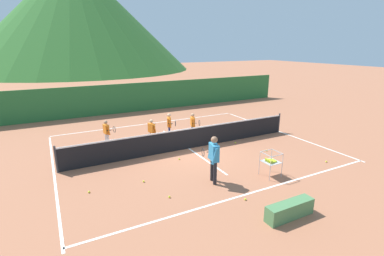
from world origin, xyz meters
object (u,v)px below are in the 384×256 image
object	(u,v)px
ball_cart	(271,161)
tennis_ball_2	(89,192)
instructor	(214,155)
tennis_ball_6	(144,181)
tennis_ball_7	(179,159)
student_0	(107,131)
tennis_ball_1	(169,197)
student_1	(152,130)
tennis_net	(189,138)
tennis_ball_3	(245,199)
tennis_ball_5	(235,143)
student_2	(169,124)
student_3	(193,123)
courtside_bench	(290,210)
tennis_ball_0	(326,162)
tennis_ball_4	(267,150)

from	to	relation	value
ball_cart	tennis_ball_2	bearing A→B (deg)	163.71
instructor	tennis_ball_6	bearing A→B (deg)	152.49
tennis_ball_6	ball_cart	bearing A→B (deg)	-21.32
tennis_ball_7	student_0	bearing A→B (deg)	126.64
tennis_ball_1	tennis_ball_7	xyz separation A→B (m)	(1.56, 2.61, 0.00)
student_1	instructor	bearing A→B (deg)	-83.30
tennis_net	tennis_ball_2	bearing A→B (deg)	-155.65
instructor	tennis_ball_7	distance (m)	2.55
student_1	tennis_ball_3	xyz separation A→B (m)	(0.80, -6.11, -0.71)
tennis_ball_2	tennis_ball_5	world-z (taller)	same
instructor	tennis_ball_1	size ratio (longest dim) A/B	24.55
instructor	student_2	world-z (taller)	instructor
student_3	tennis_ball_7	world-z (taller)	student_3
student_1	student_2	bearing A→B (deg)	22.64
tennis_ball_3	courtside_bench	distance (m)	1.38
student_2	tennis_ball_2	size ratio (longest dim) A/B	19.23
student_1	courtside_bench	world-z (taller)	student_1
tennis_net	ball_cart	world-z (taller)	tennis_net
instructor	ball_cart	world-z (taller)	instructor
student_1	student_3	size ratio (longest dim) A/B	0.97
tennis_ball_0	courtside_bench	xyz separation A→B (m)	(-4.22, -2.08, 0.20)
ball_cart	student_1	bearing A→B (deg)	116.95
tennis_ball_1	tennis_net	bearing A→B (deg)	55.10
student_2	tennis_ball_5	size ratio (longest dim) A/B	19.23
student_2	tennis_ball_1	xyz separation A→B (m)	(-2.32, -5.36, -0.75)
instructor	tennis_ball_2	xyz separation A→B (m)	(-3.93, 1.22, -0.97)
instructor	ball_cart	xyz separation A→B (m)	(2.08, -0.53, -0.41)
instructor	student_3	distance (m)	4.94
student_0	tennis_ball_5	world-z (taller)	student_0
student_3	student_2	bearing A→B (deg)	157.84
student_1	student_3	world-z (taller)	student_3
tennis_ball_5	tennis_ball_7	size ratio (longest dim) A/B	1.00
tennis_ball_4	tennis_ball_6	xyz separation A→B (m)	(-5.84, -0.32, 0.00)
tennis_ball_2	tennis_ball_0	bearing A→B (deg)	-11.96
student_0	tennis_ball_3	xyz separation A→B (m)	(2.72, -6.88, -0.72)
tennis_ball_4	courtside_bench	world-z (taller)	courtside_bench
tennis_ball_2	tennis_ball_6	xyz separation A→B (m)	(1.79, -0.11, 0.00)
instructor	tennis_ball_3	bearing A→B (deg)	-80.27
student_1	tennis_ball_5	size ratio (longest dim) A/B	18.29
tennis_ball_0	tennis_ball_5	size ratio (longest dim) A/B	1.00
student_1	tennis_ball_2	bearing A→B (deg)	-134.76
instructor	tennis_ball_0	world-z (taller)	instructor
student_0	tennis_ball_1	size ratio (longest dim) A/B	18.31
tennis_ball_7	courtside_bench	world-z (taller)	courtside_bench
tennis_ball_5	student_2	bearing A→B (deg)	139.39
instructor	tennis_ball_5	bearing A→B (deg)	43.53
instructor	tennis_ball_2	distance (m)	4.23
student_2	tennis_ball_3	bearing A→B (deg)	-92.70
tennis_ball_0	student_3	bearing A→B (deg)	122.01
tennis_ball_7	courtside_bench	xyz separation A→B (m)	(0.96, -5.10, 0.20)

